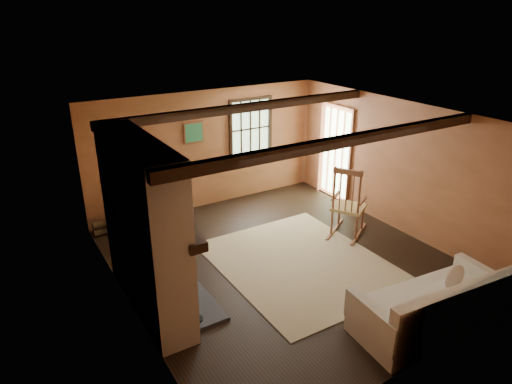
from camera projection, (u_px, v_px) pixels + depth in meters
ground at (283, 261)px, 7.52m from camera, size 5.50×5.50×0.00m
room_envelope at (288, 160)px, 7.21m from camera, size 5.02×5.52×2.44m
fireplace at (146, 234)px, 6.03m from camera, size 1.02×2.30×2.40m
rug at (300, 263)px, 7.46m from camera, size 2.50×3.00×0.01m
rocking_chair at (348, 206)px, 8.21m from camera, size 1.08×0.93×1.32m
sofa at (434, 310)px, 5.83m from camera, size 2.12×1.08×0.83m
firewood_pile at (114, 225)px, 8.44m from camera, size 0.75×0.14×0.27m
laundry_basket at (178, 211)px, 9.00m from camera, size 0.61×0.55×0.30m
basket_pillow at (177, 200)px, 8.91m from camera, size 0.40×0.35×0.18m
armchair at (150, 214)px, 8.40m from camera, size 0.98×0.97×0.68m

